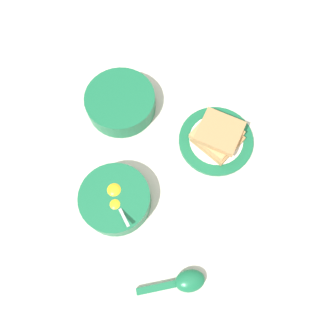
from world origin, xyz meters
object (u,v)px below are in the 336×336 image
object	(u,v)px
soup_spoon	(184,282)
congee_bowl	(121,102)
egg_bowl	(115,199)
toast_plate	(216,141)
toast_sandwich	(218,135)

from	to	relation	value
soup_spoon	congee_bowl	size ratio (longest dim) A/B	0.78
egg_bowl	congee_bowl	bearing A→B (deg)	-138.09
egg_bowl	toast_plate	size ratio (longest dim) A/B	0.87
egg_bowl	congee_bowl	world-z (taller)	egg_bowl
toast_plate	toast_sandwich	world-z (taller)	toast_sandwich
soup_spoon	toast_sandwich	bearing A→B (deg)	-152.48
toast_plate	toast_sandwich	distance (m)	0.03
toast_plate	congee_bowl	xyz separation A→B (m)	(0.09, -0.26, 0.02)
soup_spoon	congee_bowl	bearing A→B (deg)	-118.29
toast_sandwich	congee_bowl	size ratio (longest dim) A/B	0.69
toast_plate	congee_bowl	world-z (taller)	congee_bowl
egg_bowl	soup_spoon	bearing A→B (deg)	82.98
toast_plate	congee_bowl	distance (m)	0.28
egg_bowl	toast_sandwich	bearing A→B (deg)	164.92
soup_spoon	egg_bowl	bearing A→B (deg)	-97.02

